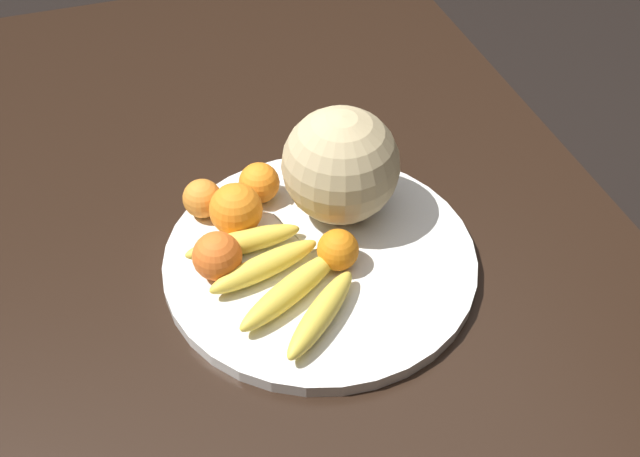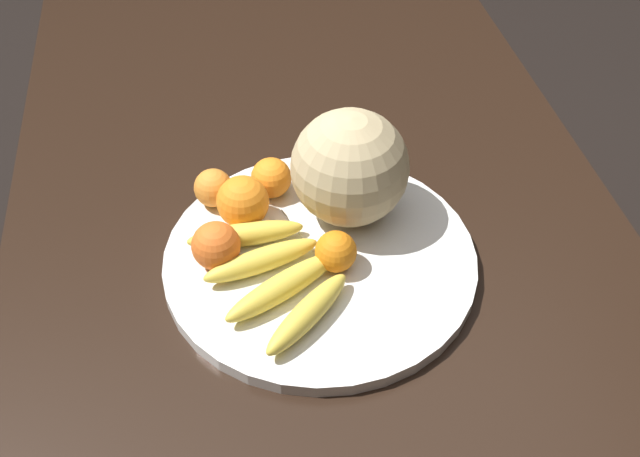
{
  "view_description": "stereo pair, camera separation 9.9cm",
  "coord_description": "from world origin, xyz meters",
  "views": [
    {
      "loc": [
        -0.74,
        0.23,
        1.49
      ],
      "look_at": [
        -0.08,
        0.01,
        0.79
      ],
      "focal_mm": 42.0,
      "sensor_mm": 36.0,
      "label": 1
    },
    {
      "loc": [
        -0.77,
        0.13,
        1.49
      ],
      "look_at": [
        -0.08,
        0.01,
        0.79
      ],
      "focal_mm": 42.0,
      "sensor_mm": 36.0,
      "label": 2
    }
  ],
  "objects": [
    {
      "name": "orange_back_right",
      "position": [
        -0.1,
        -0.01,
        0.77
      ],
      "size": [
        0.06,
        0.06,
        0.06
      ],
      "color": "orange",
      "rests_on": "fruit_bowl"
    },
    {
      "name": "orange_front_right",
      "position": [
        -0.07,
        0.15,
        0.77
      ],
      "size": [
        0.07,
        0.07,
        0.07
      ],
      "color": "orange",
      "rests_on": "fruit_bowl"
    },
    {
      "name": "orange_front_left",
      "position": [
        0.01,
        0.11,
        0.78
      ],
      "size": [
        0.07,
        0.07,
        0.07
      ],
      "color": "orange",
      "rests_on": "fruit_bowl"
    },
    {
      "name": "fruit_bowl",
      "position": [
        -0.08,
        0.01,
        0.73
      ],
      "size": [
        0.43,
        0.43,
        0.02
      ],
      "color": "white",
      "rests_on": "kitchen_table"
    },
    {
      "name": "orange_back_left",
      "position": [
        0.06,
        0.06,
        0.77
      ],
      "size": [
        0.06,
        0.06,
        0.06
      ],
      "color": "orange",
      "rests_on": "fruit_bowl"
    },
    {
      "name": "banana_bunch",
      "position": [
        -0.12,
        0.08,
        0.76
      ],
      "size": [
        0.23,
        0.21,
        0.03
      ],
      "rotation": [
        0.0,
        0.0,
        8.24
      ],
      "color": "brown",
      "rests_on": "fruit_bowl"
    },
    {
      "name": "kitchen_table",
      "position": [
        0.0,
        0.0,
        0.63
      ],
      "size": [
        1.54,
        0.9,
        0.72
      ],
      "color": "black",
      "rests_on": "ground_plane"
    },
    {
      "name": "produce_tag",
      "position": [
        -0.02,
        0.02,
        0.74
      ],
      "size": [
        0.1,
        0.06,
        0.0
      ],
      "rotation": [
        0.0,
        0.0,
        0.32
      ],
      "color": "white",
      "rests_on": "fruit_bowl"
    },
    {
      "name": "orange_mid_center",
      "position": [
        0.05,
        0.14,
        0.77
      ],
      "size": [
        0.06,
        0.06,
        0.06
      ],
      "color": "orange",
      "rests_on": "fruit_bowl"
    },
    {
      "name": "melon",
      "position": [
        -0.0,
        -0.05,
        0.82
      ],
      "size": [
        0.16,
        0.16,
        0.16
      ],
      "color": "tan",
      "rests_on": "fruit_bowl"
    }
  ]
}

